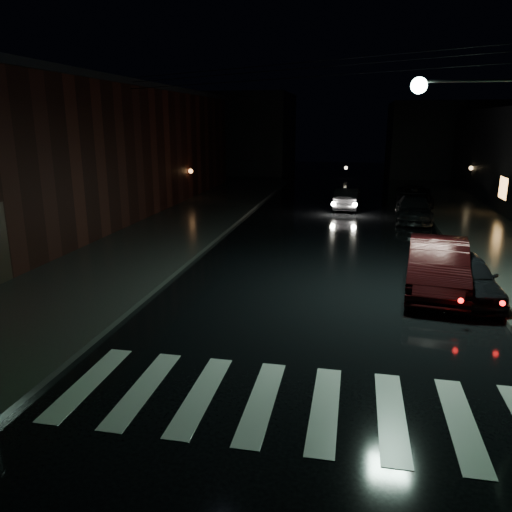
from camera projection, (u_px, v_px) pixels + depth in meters
The scene contains 12 objects.
ground at pixel (133, 402), 9.48m from camera, with size 120.00×120.00×0.00m, color black.
sidewalk_left at pixel (161, 232), 23.67m from camera, with size 6.00×44.00×0.15m, color #282826.
sidewalk_right at pixel (500, 247), 20.84m from camera, with size 4.00×44.00×0.15m, color #282826.
building_left at pixel (46, 155), 25.99m from camera, with size 10.00×36.00×7.00m, color black.
building_far_left at pixel (224, 133), 52.94m from camera, with size 14.00×10.00×8.00m, color black.
building_far_right at pixel (463, 139), 48.55m from camera, with size 14.00×10.00×7.00m, color black.
crosswalk at pixel (293, 404), 9.39m from camera, with size 9.00×3.00×0.01m, color beige.
parked_car_a at pixel (464, 276), 14.89m from camera, with size 1.61×4.01×1.37m, color black.
parked_car_b at pixel (437, 266), 15.49m from camera, with size 1.72×4.95×1.63m, color black.
parked_car_c at pixel (414, 209), 26.63m from camera, with size 1.85×4.55×1.32m, color black.
parked_car_d at pixel (414, 196), 31.17m from camera, with size 2.16×4.68×1.30m, color black.
oncoming_car at pixel (347, 198), 30.28m from camera, with size 1.38×3.95×1.30m, color black.
Camera 1 is at (3.95, -7.82, 5.15)m, focal length 35.00 mm.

